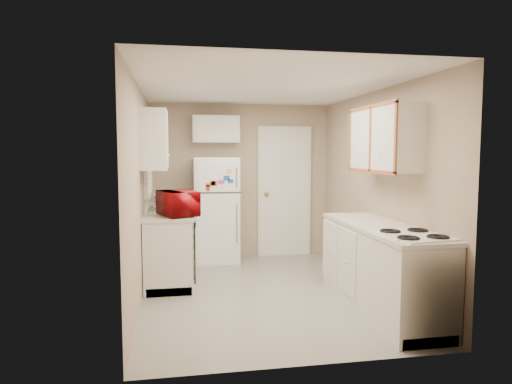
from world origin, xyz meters
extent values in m
plane|color=#AAA49B|center=(0.00, 0.00, 0.00)|extent=(3.80, 3.80, 0.00)
plane|color=white|center=(0.00, 0.00, 2.40)|extent=(3.80, 3.80, 0.00)
plane|color=tan|center=(-1.40, 0.00, 1.20)|extent=(3.80, 3.80, 0.00)
plane|color=tan|center=(1.40, 0.00, 1.20)|extent=(3.80, 3.80, 0.00)
plane|color=tan|center=(0.00, 1.90, 1.20)|extent=(2.80, 2.80, 0.00)
plane|color=tan|center=(0.00, -1.90, 1.20)|extent=(2.80, 2.80, 0.00)
cube|color=silver|center=(-1.10, 0.90, 0.45)|extent=(0.60, 1.80, 0.90)
cube|color=black|center=(-0.81, 0.30, 0.49)|extent=(0.03, 0.58, 0.72)
cube|color=gray|center=(-1.10, 1.05, 0.86)|extent=(0.54, 0.74, 0.16)
imported|color=#810408|center=(-0.98, 0.29, 1.05)|extent=(0.61, 0.48, 0.36)
imported|color=beige|center=(-1.12, 1.55, 1.00)|extent=(0.09, 0.09, 0.19)
cube|color=silver|center=(-1.36, 1.05, 1.60)|extent=(0.10, 0.98, 1.08)
cube|color=silver|center=(-1.25, 0.22, 1.80)|extent=(0.30, 0.45, 0.70)
cube|color=white|center=(-0.42, 1.52, 0.79)|extent=(0.67, 0.65, 1.58)
cube|color=silver|center=(-0.40, 1.75, 2.00)|extent=(0.70, 0.30, 0.40)
cube|color=white|center=(0.70, 1.86, 1.02)|extent=(0.86, 0.06, 2.08)
cube|color=silver|center=(1.10, -0.80, 0.45)|extent=(0.60, 2.00, 0.90)
cube|color=white|center=(1.11, -1.42, 0.39)|extent=(0.60, 0.70, 0.78)
cube|color=silver|center=(1.25, -0.50, 1.80)|extent=(0.30, 1.20, 0.70)
camera|label=1|loc=(-1.00, -5.20, 1.67)|focal=32.00mm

